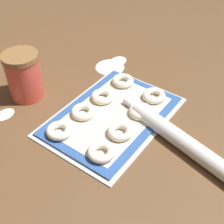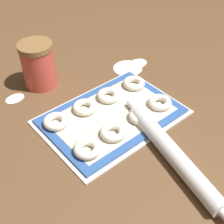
# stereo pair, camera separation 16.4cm
# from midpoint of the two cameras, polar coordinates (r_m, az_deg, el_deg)

# --- Properties ---
(ground_plane) EXTENTS (2.80, 2.80, 0.00)m
(ground_plane) POSITION_cam_midpoint_polar(r_m,az_deg,el_deg) (0.92, 5.49, -1.72)
(ground_plane) COLOR brown
(baking_tray) EXTENTS (0.41, 0.29, 0.01)m
(baking_tray) POSITION_cam_midpoint_polar(r_m,az_deg,el_deg) (0.93, 5.06, -1.23)
(baking_tray) COLOR silver
(baking_tray) RESTS_ON ground_plane
(baking_mat) EXTENTS (0.39, 0.27, 0.00)m
(baking_mat) POSITION_cam_midpoint_polar(r_m,az_deg,el_deg) (0.92, 5.08, -0.98)
(baking_mat) COLOR #2D569E
(baking_mat) RESTS_ON baking_tray
(bagel_front_far_left) EXTENTS (0.07, 0.07, 0.02)m
(bagel_front_far_left) POSITION_cam_midpoint_polar(r_m,az_deg,el_deg) (0.81, 1.22, -7.29)
(bagel_front_far_left) COLOR silver
(bagel_front_far_left) RESTS_ON baking_mat
(bagel_front_mid_left) EXTENTS (0.07, 0.07, 0.02)m
(bagel_front_mid_left) POSITION_cam_midpoint_polar(r_m,az_deg,el_deg) (0.85, 5.68, -4.18)
(bagel_front_mid_left) COLOR silver
(bagel_front_mid_left) RESTS_ON baking_mat
(bagel_front_mid_right) EXTENTS (0.07, 0.07, 0.02)m
(bagel_front_mid_right) POSITION_cam_midpoint_polar(r_m,az_deg,el_deg) (0.91, 10.45, -1.13)
(bagel_front_mid_right) COLOR silver
(bagel_front_mid_right) RESTS_ON baking_mat
(bagel_front_far_right) EXTENTS (0.07, 0.07, 0.02)m
(bagel_front_far_right) POSITION_cam_midpoint_polar(r_m,az_deg,el_deg) (0.97, 13.57, 1.33)
(bagel_front_far_right) COLOR silver
(bagel_front_far_right) RESTS_ON baking_mat
(bagel_back_far_left) EXTENTS (0.07, 0.07, 0.02)m
(bagel_back_far_left) POSITION_cam_midpoint_polar(r_m,az_deg,el_deg) (0.88, -5.10, -2.17)
(bagel_back_far_left) COLOR silver
(bagel_back_far_left) RESTS_ON baking_mat
(bagel_back_mid_left) EXTENTS (0.07, 0.07, 0.02)m
(bagel_back_mid_left) POSITION_cam_midpoint_polar(r_m,az_deg,el_deg) (0.93, -0.03, 0.47)
(bagel_back_mid_left) COLOR silver
(bagel_back_mid_left) RESTS_ON baking_mat
(bagel_back_mid_right) EXTENTS (0.07, 0.07, 0.02)m
(bagel_back_mid_right) POSITION_cam_midpoint_polar(r_m,az_deg,el_deg) (0.97, 4.17, 2.66)
(bagel_back_mid_right) COLOR silver
(bagel_back_mid_right) RESTS_ON baking_mat
(bagel_back_far_right) EXTENTS (0.07, 0.07, 0.02)m
(bagel_back_far_right) POSITION_cam_midpoint_polar(r_m,az_deg,el_deg) (1.03, 8.59, 4.91)
(bagel_back_far_right) COLOR silver
(bagel_back_far_right) RESTS_ON baking_mat
(flour_canister) EXTENTS (0.11, 0.11, 0.15)m
(flour_canister) POSITION_cam_midpoint_polar(r_m,az_deg,el_deg) (1.02, -8.92, 8.24)
(flour_canister) COLOR #DB4C3D
(flour_canister) RESTS_ON ground_plane
(rolling_pin) EXTENTS (0.13, 0.45, 0.05)m
(rolling_pin) POSITION_cam_midpoint_polar(r_m,az_deg,el_deg) (0.83, 16.79, -7.86)
(rolling_pin) COLOR silver
(rolling_pin) RESTS_ON ground_plane
(flour_patch_near) EXTENTS (0.11, 0.10, 0.00)m
(flour_patch_near) POSITION_cam_midpoint_polar(r_m,az_deg,el_deg) (1.14, 7.05, 7.77)
(flour_patch_near) COLOR white
(flour_patch_near) RESTS_ON ground_plane
(flour_patch_far) EXTENTS (0.07, 0.06, 0.00)m
(flour_patch_far) POSITION_cam_midpoint_polar(r_m,az_deg,el_deg) (1.17, 8.80, 8.59)
(flour_patch_far) COLOR white
(flour_patch_far) RESTS_ON ground_plane
(flour_patch_side) EXTENTS (0.06, 0.05, 0.00)m
(flour_patch_side) POSITION_cam_midpoint_polar(r_m,az_deg,el_deg) (1.02, -13.08, 2.14)
(flour_patch_side) COLOR white
(flour_patch_side) RESTS_ON ground_plane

